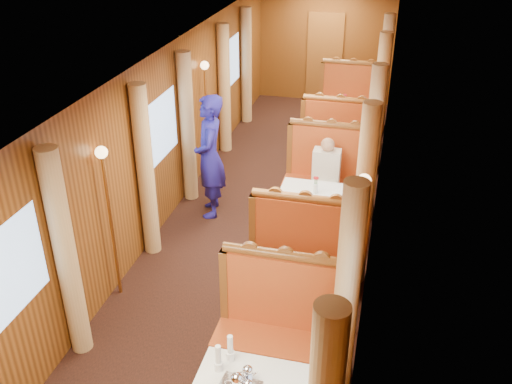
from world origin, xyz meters
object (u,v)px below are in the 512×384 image
(rose_vase_far, at_px, (345,98))
(banquette_far_fwd, at_px, (338,144))
(steward, at_px, (210,157))
(banquette_mid_aft, at_px, (327,181))
(teapot_back, at_px, (248,375))
(rose_vase_mid, at_px, (316,182))
(banquette_far_aft, at_px, (349,106))
(banquette_near_aft, at_px, (280,335))
(passenger, at_px, (326,169))
(table_far, at_px, (344,126))
(banquette_mid_fwd, at_px, (305,254))
(table_mid, at_px, (317,217))

(rose_vase_far, bearing_deg, banquette_far_fwd, -88.41)
(rose_vase_far, distance_m, steward, 3.53)
(steward, bearing_deg, banquette_mid_aft, 94.05)
(teapot_back, xyz_separation_m, rose_vase_mid, (0.05, 3.43, 0.12))
(banquette_far_aft, bearing_deg, banquette_far_fwd, -90.00)
(rose_vase_mid, height_order, rose_vase_far, same)
(banquette_near_aft, xyz_separation_m, teapot_back, (-0.09, -0.96, 0.39))
(banquette_far_fwd, xyz_separation_m, rose_vase_mid, (-0.04, -2.51, 0.50))
(passenger, bearing_deg, rose_vase_far, 90.61)
(rose_vase_mid, bearing_deg, table_far, 89.40)
(teapot_back, height_order, passenger, passenger)
(banquette_far_fwd, bearing_deg, rose_vase_far, 91.59)
(banquette_mid_fwd, height_order, banquette_far_fwd, same)
(banquette_mid_fwd, height_order, rose_vase_far, banquette_mid_fwd)
(steward, bearing_deg, teapot_back, 5.56)
(steward, bearing_deg, banquette_far_fwd, 125.01)
(banquette_mid_aft, xyz_separation_m, banquette_far_fwd, (0.00, 1.47, 0.00))
(banquette_mid_aft, bearing_deg, steward, -159.24)
(banquette_near_aft, height_order, table_far, banquette_near_aft)
(rose_vase_mid, height_order, passenger, passenger)
(banquette_far_fwd, bearing_deg, banquette_mid_aft, -90.00)
(table_mid, bearing_deg, banquette_near_aft, -90.00)
(table_far, xyz_separation_m, steward, (-1.66, -3.11, 0.56))
(teapot_back, xyz_separation_m, rose_vase_far, (0.06, 6.97, 0.12))
(banquette_far_fwd, distance_m, rose_vase_mid, 2.56)
(banquette_near_aft, height_order, steward, steward)
(banquette_far_aft, bearing_deg, table_mid, -90.00)
(banquette_mid_fwd, distance_m, teapot_back, 2.47)
(banquette_far_aft, distance_m, rose_vase_far, 1.11)
(banquette_mid_aft, bearing_deg, rose_vase_mid, -92.05)
(table_far, bearing_deg, rose_vase_far, 141.65)
(banquette_far_fwd, distance_m, banquette_far_aft, 2.03)
(banquette_near_aft, bearing_deg, teapot_back, -95.05)
(banquette_mid_fwd, bearing_deg, table_mid, 90.00)
(teapot_back, bearing_deg, passenger, 70.59)
(banquette_mid_fwd, xyz_separation_m, rose_vase_far, (-0.03, 4.54, 0.50))
(table_mid, height_order, table_far, same)
(banquette_near_aft, bearing_deg, banquette_mid_aft, 90.00)
(banquette_near_aft, height_order, teapot_back, banquette_near_aft)
(table_far, height_order, banquette_far_fwd, banquette_far_fwd)
(rose_vase_far, relative_size, passenger, 0.47)
(banquette_mid_aft, bearing_deg, passenger, -90.00)
(banquette_mid_aft, xyz_separation_m, banquette_far_aft, (0.00, 3.50, 0.00))
(banquette_near_aft, height_order, table_mid, banquette_near_aft)
(banquette_far_fwd, distance_m, steward, 2.72)
(table_far, bearing_deg, steward, -118.02)
(banquette_near_aft, xyz_separation_m, table_far, (0.00, 5.99, -0.05))
(rose_vase_mid, bearing_deg, rose_vase_far, 89.87)
(banquette_mid_fwd, relative_size, steward, 0.72)
(banquette_mid_aft, relative_size, banquette_far_fwd, 1.00)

